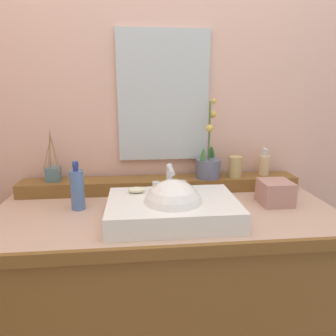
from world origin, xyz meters
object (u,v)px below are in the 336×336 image
at_px(potted_plant, 208,164).
at_px(lotion_bottle, 77,189).
at_px(soap_dispenser, 264,164).
at_px(sink_basin, 173,209).
at_px(reed_diffuser, 53,173).
at_px(tumbler_cup, 235,167).
at_px(tissue_box, 275,193).
at_px(soap_bar, 137,190).

distance_m(potted_plant, lotion_bottle, 0.62).
relative_size(soap_dispenser, lotion_bottle, 0.67).
xyz_separation_m(sink_basin, potted_plant, (0.21, 0.34, 0.09)).
bearing_deg(reed_diffuser, sink_basin, -33.97).
height_order(sink_basin, potted_plant, potted_plant).
distance_m(sink_basin, reed_diffuser, 0.64).
bearing_deg(sink_basin, tumbler_cup, 43.42).
xyz_separation_m(potted_plant, reed_diffuser, (-0.74, 0.02, -0.03)).
distance_m(tumbler_cup, tissue_box, 0.25).
xyz_separation_m(potted_plant, soap_dispenser, (0.29, 0.02, -0.01)).
distance_m(reed_diffuser, tissue_box, 1.02).
bearing_deg(reed_diffuser, soap_dispenser, 0.14).
bearing_deg(reed_diffuser, soap_bar, -33.18).
distance_m(sink_basin, potted_plant, 0.41).
bearing_deg(potted_plant, reed_diffuser, 178.63).
bearing_deg(potted_plant, soap_dispenser, 3.96).
bearing_deg(sink_basin, tissue_box, 14.64).
relative_size(reed_diffuser, lotion_bottle, 1.18).
bearing_deg(tumbler_cup, sink_basin, -136.58).
height_order(potted_plant, reed_diffuser, potted_plant).
distance_m(potted_plant, reed_diffuser, 0.74).
bearing_deg(tumbler_cup, lotion_bottle, -165.89).
height_order(soap_dispenser, tumbler_cup, soap_dispenser).
bearing_deg(sink_basin, lotion_bottle, 158.93).
relative_size(reed_diffuser, tissue_box, 1.85).
bearing_deg(tumbler_cup, soap_bar, -154.56).
relative_size(soap_bar, soap_dispenser, 0.52).
bearing_deg(lotion_bottle, tissue_box, -1.74).
height_order(sink_basin, lotion_bottle, lotion_bottle).
bearing_deg(tissue_box, soap_bar, -177.93).
height_order(potted_plant, lotion_bottle, potted_plant).
height_order(soap_bar, tumbler_cup, tumbler_cup).
distance_m(sink_basin, lotion_bottle, 0.41).
xyz_separation_m(tumbler_cup, tissue_box, (0.11, -0.21, -0.06)).
height_order(soap_bar, tissue_box, same).
xyz_separation_m(soap_dispenser, reed_diffuser, (-1.03, -0.00, -0.02)).
distance_m(potted_plant, tumbler_cup, 0.13).
relative_size(sink_basin, tumbler_cup, 4.75).
height_order(potted_plant, tissue_box, potted_plant).
xyz_separation_m(sink_basin, tumbler_cup, (0.35, 0.33, 0.07)).
bearing_deg(soap_dispenser, reed_diffuser, -179.86).
distance_m(soap_dispenser, reed_diffuser, 1.03).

